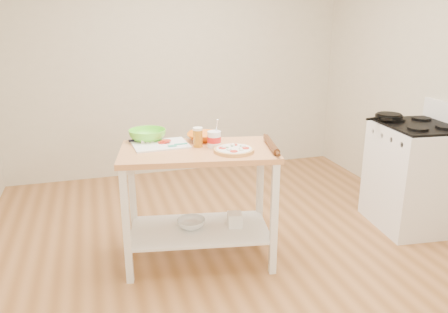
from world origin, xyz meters
TOP-DOWN VIEW (x-y plane):
  - room_shell at (0.00, 0.00)m, footprint 4.04×4.54m
  - prep_island at (-0.26, 0.12)m, footprint 1.22×0.80m
  - gas_stove at (1.69, 0.16)m, footprint 0.67×0.76m
  - skillet at (1.53, 0.36)m, footprint 0.37×0.24m
  - pizza at (-0.04, -0.03)m, footprint 0.29×0.29m
  - cutting_board at (-0.52, 0.29)m, footprint 0.42×0.32m
  - spatula at (-0.40, 0.21)m, footprint 0.15×0.06m
  - knife at (-0.64, 0.42)m, footprint 0.27×0.05m
  - orange_bowl at (-0.17, 0.33)m, footprint 0.32×0.32m
  - green_bowl at (-0.59, 0.45)m, footprint 0.39×0.39m
  - beer_pint at (-0.25, 0.17)m, footprint 0.07×0.07m
  - yogurt_tub at (-0.14, 0.12)m, footprint 0.10×0.10m
  - rolling_pin at (0.25, -0.01)m, footprint 0.13×0.41m
  - shelf_glass_bowl at (-0.32, 0.15)m, footprint 0.26×0.26m
  - shelf_bin at (0.01, 0.08)m, footprint 0.13×0.13m

SIDE VIEW (x-z plane):
  - shelf_glass_bowl at x=-0.32m, z-range 0.26..0.33m
  - shelf_bin at x=0.01m, z-range 0.26..0.37m
  - gas_stove at x=1.69m, z-range -0.08..1.03m
  - prep_island at x=-0.26m, z-range 0.20..1.10m
  - cutting_board at x=-0.52m, z-range 0.89..0.93m
  - spatula at x=-0.40m, z-range 0.91..0.92m
  - pizza at x=-0.04m, z-range 0.89..0.94m
  - knife at x=-0.64m, z-range 0.91..0.92m
  - rolling_pin at x=0.25m, z-range 0.90..0.95m
  - orange_bowl at x=-0.17m, z-range 0.90..0.96m
  - green_bowl at x=-0.59m, z-range 0.90..0.99m
  - yogurt_tub at x=-0.14m, z-range 0.85..1.07m
  - beer_pint at x=-0.25m, z-range 0.90..1.05m
  - skillet at x=1.53m, z-range 0.96..0.99m
  - room_shell at x=0.00m, z-range -0.02..2.72m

